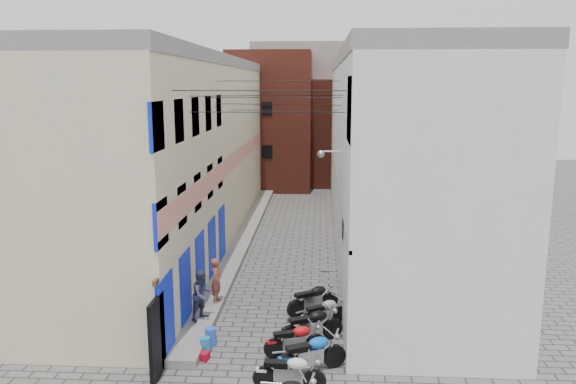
% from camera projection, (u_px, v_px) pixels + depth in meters
% --- Properties ---
extents(ground, '(90.00, 90.00, 0.00)m').
position_uv_depth(ground, '(254.00, 371.00, 15.25)').
color(ground, '#5A5855').
rests_on(ground, ground).
extents(plinth, '(0.90, 26.00, 0.25)m').
position_uv_depth(plinth, '(244.00, 237.00, 28.09)').
color(plinth, slate).
rests_on(plinth, ground).
extents(building_left, '(5.10, 27.00, 9.00)m').
position_uv_depth(building_left, '(183.00, 150.00, 27.38)').
color(building_left, beige).
rests_on(building_left, ground).
extents(building_right, '(5.94, 26.00, 9.00)m').
position_uv_depth(building_right, '(389.00, 151.00, 26.84)').
color(building_right, silver).
rests_on(building_right, ground).
extents(building_far_brick_left, '(6.00, 6.00, 10.00)m').
position_uv_depth(building_far_brick_left, '(271.00, 120.00, 41.86)').
color(building_far_brick_left, maroon).
rests_on(building_far_brick_left, ground).
extents(building_far_brick_right, '(5.00, 6.00, 8.00)m').
position_uv_depth(building_far_brick_right, '(337.00, 132.00, 43.72)').
color(building_far_brick_right, maroon).
rests_on(building_far_brick_right, ground).
extents(building_far_concrete, '(8.00, 5.00, 11.00)m').
position_uv_depth(building_far_concrete, '(301.00, 110.00, 47.53)').
color(building_far_concrete, slate).
rests_on(building_far_concrete, ground).
extents(far_shopfront, '(2.00, 0.30, 2.40)m').
position_uv_depth(far_shopfront, '(296.00, 177.00, 39.72)').
color(far_shopfront, black).
rests_on(far_shopfront, ground).
extents(overhead_wires, '(5.80, 13.02, 1.32)m').
position_uv_depth(overhead_wires, '(276.00, 99.00, 21.39)').
color(overhead_wires, black).
rests_on(overhead_wires, ground).
extents(motorcycle_b, '(1.92, 0.71, 1.09)m').
position_uv_depth(motorcycle_b, '(289.00, 370.00, 14.22)').
color(motorcycle_b, silver).
rests_on(motorcycle_b, ground).
extents(motorcycle_c, '(2.15, 1.51, 1.20)m').
position_uv_depth(motorcycle_c, '(311.00, 352.00, 15.09)').
color(motorcycle_c, blue).
rests_on(motorcycle_c, ground).
extents(motorcycle_d, '(1.92, 1.10, 1.06)m').
position_uv_depth(motorcycle_d, '(295.00, 338.00, 16.06)').
color(motorcycle_d, '#BB0D0E').
rests_on(motorcycle_d, ground).
extents(motorcycle_e, '(2.14, 1.46, 1.19)m').
position_uv_depth(motorcycle_e, '(311.00, 324.00, 16.86)').
color(motorcycle_e, black).
rests_on(motorcycle_e, ground).
extents(motorcycle_f, '(1.82, 1.44, 1.04)m').
position_uv_depth(motorcycle_f, '(324.00, 311.00, 17.98)').
color(motorcycle_f, '#9B9BA0').
rests_on(motorcycle_f, ground).
extents(motorcycle_g, '(2.00, 1.62, 1.15)m').
position_uv_depth(motorcycle_g, '(313.00, 298.00, 18.98)').
color(motorcycle_g, black).
rests_on(motorcycle_g, ground).
extents(person_a, '(0.42, 0.60, 1.56)m').
position_uv_depth(person_a, '(217.00, 280.00, 19.34)').
color(person_a, brown).
rests_on(person_a, plinth).
extents(person_b, '(0.95, 1.00, 1.63)m').
position_uv_depth(person_b, '(202.00, 295.00, 17.92)').
color(person_b, '#373953').
rests_on(person_b, plinth).
extents(water_jug_near, '(0.33, 0.33, 0.46)m').
position_uv_depth(water_jug_near, '(205.00, 345.00, 16.29)').
color(water_jug_near, '#297BCE').
rests_on(water_jug_near, ground).
extents(water_jug_far, '(0.38, 0.38, 0.53)m').
position_uv_depth(water_jug_far, '(211.00, 336.00, 16.76)').
color(water_jug_far, blue).
rests_on(water_jug_far, ground).
extents(red_crate, '(0.42, 0.36, 0.23)m').
position_uv_depth(red_crate, '(202.00, 356.00, 15.88)').
color(red_crate, maroon).
rests_on(red_crate, ground).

